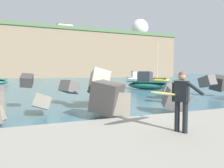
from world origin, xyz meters
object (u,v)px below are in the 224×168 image
(surfer_with_board, at_px, (177,97))
(boat_near_centre, at_px, (133,77))
(boat_mid_left, at_px, (159,79))
(station_building_central, at_px, (65,29))
(station_building_west, at_px, (101,35))
(radar_dome, at_px, (140,29))
(boat_near_right, at_px, (148,84))

(surfer_with_board, relative_size, boat_near_centre, 0.47)
(boat_mid_left, distance_m, station_building_central, 58.95)
(station_building_west, xyz_separation_m, station_building_central, (-19.36, -9.27, -0.44))
(radar_dome, bearing_deg, boat_near_centre, -120.48)
(boat_mid_left, distance_m, radar_dome, 69.99)
(boat_near_centre, height_order, radar_dome, radar_dome)
(boat_mid_left, bearing_deg, boat_near_right, -128.69)
(boat_near_right, height_order, boat_mid_left, boat_mid_left)
(surfer_with_board, xyz_separation_m, radar_dome, (47.05, 87.80, 23.81))
(boat_mid_left, bearing_deg, boat_near_centre, 90.15)
(boat_near_centre, distance_m, boat_near_right, 26.75)
(boat_near_right, xyz_separation_m, boat_mid_left, (10.63, 13.28, -0.12))
(station_building_central, bearing_deg, radar_dome, 7.19)
(boat_near_centre, bearing_deg, station_building_west, 81.36)
(boat_near_centre, distance_m, station_building_west, 56.62)
(surfer_with_board, height_order, radar_dome, radar_dome)
(surfer_with_board, distance_m, boat_mid_left, 34.29)
(boat_near_centre, relative_size, boat_near_right, 0.83)
(boat_mid_left, relative_size, station_building_central, 1.24)
(boat_near_centre, xyz_separation_m, boat_mid_left, (0.03, -11.28, -0.14))
(boat_near_centre, height_order, station_building_west, station_building_west)
(radar_dome, distance_m, station_building_central, 40.17)
(boat_mid_left, bearing_deg, station_building_west, 82.90)
(boat_near_centre, distance_m, station_building_central, 48.73)
(boat_near_right, xyz_separation_m, station_building_west, (18.54, 76.74, 20.50))
(boat_near_right, xyz_separation_m, station_building_central, (-0.82, 67.47, 20.06))
(surfer_with_board, bearing_deg, boat_near_centre, 64.69)
(boat_mid_left, xyz_separation_m, radar_dome, (28.17, 59.19, 24.54))
(boat_near_right, xyz_separation_m, radar_dome, (38.80, 72.47, 24.43))
(surfer_with_board, distance_m, boat_near_right, 17.42)
(boat_near_centre, distance_m, radar_dome, 60.71)
(boat_near_right, distance_m, station_building_central, 70.40)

